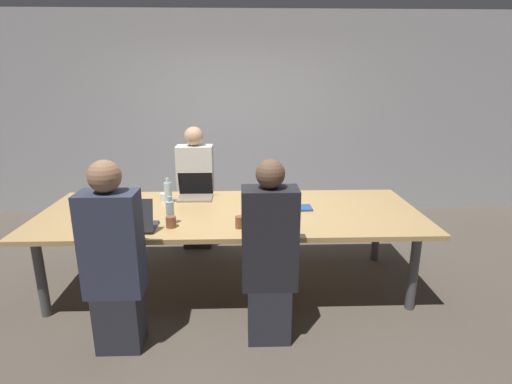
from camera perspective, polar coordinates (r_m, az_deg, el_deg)
ground_plane at (r=3.99m, az=-3.44°, el=-12.91°), size 24.00×24.00×0.00m
curtain_wall at (r=5.77m, az=-3.13°, el=10.86°), size 12.00×0.06×2.80m
conference_table at (r=3.70m, az=-3.62°, el=-3.50°), size 3.46×1.32×0.75m
laptop_far_midleft at (r=4.10m, az=-8.65°, el=0.21°), size 0.35×0.26×0.26m
person_far_midleft at (r=4.62m, az=-8.55°, el=0.27°), size 0.40×0.24×1.41m
cup_far_midleft at (r=4.07m, az=-12.89°, el=-0.69°), size 0.09×0.09×0.08m
bottle_far_midleft at (r=3.98m, az=-12.45°, el=0.00°), size 0.07×0.07×0.25m
laptop_near_left at (r=3.34m, az=-17.27°, el=-4.05°), size 0.36×0.27×0.28m
person_near_left at (r=3.01m, az=-19.66°, el=-9.33°), size 0.40×0.24×1.42m
cup_near_left at (r=3.35m, az=-12.04°, el=-4.20°), size 0.08×0.08×0.09m
bottle_near_left at (r=3.40m, az=-12.16°, el=-2.85°), size 0.07×0.07×0.24m
laptop_near_midright at (r=3.22m, az=2.53°, el=-4.24°), size 0.33×0.23×0.23m
person_near_midright at (r=2.94m, az=1.94°, el=-9.24°), size 0.40×0.24×1.40m
cup_near_midright at (r=3.26m, az=-2.36°, el=-4.33°), size 0.07×0.07×0.10m
stapler at (r=3.49m, az=0.82°, el=-3.34°), size 0.06×0.15×0.05m
notebook at (r=3.75m, az=6.58°, el=-2.26°), size 0.18×0.17×0.02m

